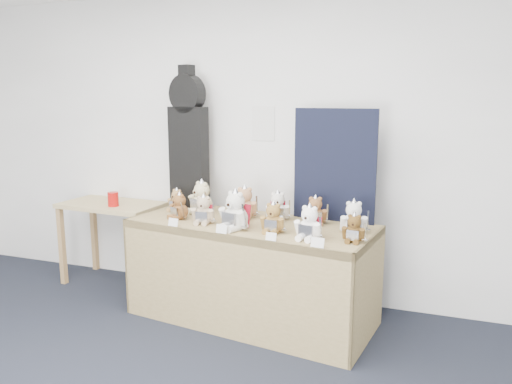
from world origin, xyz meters
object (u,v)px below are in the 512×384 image
(teddy_front_centre, at_px, (235,212))
(teddy_front_right, at_px, (273,219))
(teddy_back_right, at_px, (315,212))
(teddy_back_end, at_px, (354,219))
(teddy_front_far_right, at_px, (309,224))
(side_table, at_px, (112,216))
(teddy_front_far_left, at_px, (179,207))
(teddy_back_left, at_px, (201,199))
(teddy_back_far_left, at_px, (177,201))
(guitar_case, at_px, (188,139))
(teddy_back_centre_left, at_px, (245,204))
(teddy_front_end, at_px, (354,229))
(teddy_back_centre_right, at_px, (278,207))
(red_cup, at_px, (113,199))
(teddy_front_left, at_px, (204,211))
(display_table, at_px, (246,246))

(teddy_front_centre, xyz_separation_m, teddy_front_right, (0.30, 0.01, -0.03))
(teddy_back_right, bearing_deg, teddy_back_end, -44.74)
(teddy_front_right, distance_m, teddy_front_far_right, 0.30)
(side_table, xyz_separation_m, teddy_back_right, (2.02, -0.17, 0.24))
(teddy_front_far_left, bearing_deg, teddy_back_left, 99.46)
(teddy_back_right, relative_size, teddy_back_far_left, 1.13)
(guitar_case, bearing_deg, teddy_front_centre, -28.04)
(teddy_front_far_right, distance_m, teddy_back_centre_left, 0.79)
(teddy_front_end, relative_size, teddy_back_centre_left, 0.75)
(teddy_back_end, bearing_deg, teddy_back_right, 138.18)
(teddy_front_end, height_order, teddy_back_centre_right, teddy_back_centre_right)
(teddy_back_left, bearing_deg, teddy_back_centre_right, 25.74)
(teddy_front_right, relative_size, teddy_front_end, 1.14)
(side_table, bearing_deg, teddy_back_right, -1.44)
(guitar_case, relative_size, red_cup, 9.52)
(teddy_back_centre_right, relative_size, teddy_back_right, 1.06)
(side_table, height_order, teddy_front_centre, teddy_front_centre)
(teddy_front_far_right, height_order, teddy_back_centre_right, teddy_front_far_right)
(teddy_back_left, relative_size, teddy_back_far_left, 1.43)
(teddy_back_left, distance_m, teddy_back_far_left, 0.25)
(teddy_front_left, bearing_deg, teddy_back_centre_left, 43.75)
(teddy_back_end, bearing_deg, guitar_case, 150.13)
(teddy_back_right, bearing_deg, red_cup, 160.34)
(teddy_front_far_left, height_order, teddy_front_left, teddy_front_left)
(teddy_back_far_left, bearing_deg, teddy_front_far_right, -3.85)
(guitar_case, distance_m, teddy_front_far_right, 1.54)
(red_cup, bearing_deg, teddy_back_centre_left, -2.29)
(side_table, xyz_separation_m, teddy_back_centre_left, (1.43, -0.17, 0.26))
(side_table, height_order, teddy_back_centre_left, teddy_back_centre_left)
(display_table, xyz_separation_m, teddy_front_centre, (-0.03, -0.15, 0.30))
(guitar_case, relative_size, teddy_front_right, 4.99)
(display_table, relative_size, teddy_front_centre, 6.12)
(teddy_back_far_left, bearing_deg, teddy_front_centre, -13.03)
(teddy_front_far_right, relative_size, teddy_back_left, 0.87)
(teddy_front_left, xyz_separation_m, teddy_front_end, (1.19, -0.11, -0.01))
(teddy_front_end, relative_size, teddy_back_centre_right, 0.84)
(teddy_back_far_left, bearing_deg, teddy_back_left, 12.98)
(red_cup, relative_size, teddy_front_centre, 0.40)
(display_table, height_order, teddy_back_centre_left, teddy_back_centre_left)
(teddy_front_right, bearing_deg, teddy_front_centre, -177.33)
(teddy_front_centre, distance_m, teddy_front_end, 0.89)
(side_table, relative_size, teddy_back_right, 3.95)
(teddy_front_end, height_order, teddy_back_left, teddy_back_left)
(teddy_front_left, relative_size, teddy_back_centre_left, 0.86)
(guitar_case, bearing_deg, red_cup, -151.59)
(guitar_case, xyz_separation_m, red_cup, (-0.69, -0.19, -0.56))
(red_cup, relative_size, teddy_back_far_left, 0.60)
(teddy_front_centre, height_order, teddy_front_end, teddy_front_centre)
(teddy_front_end, bearing_deg, teddy_front_right, 178.26)
(teddy_front_far_left, height_order, teddy_back_end, teddy_back_end)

